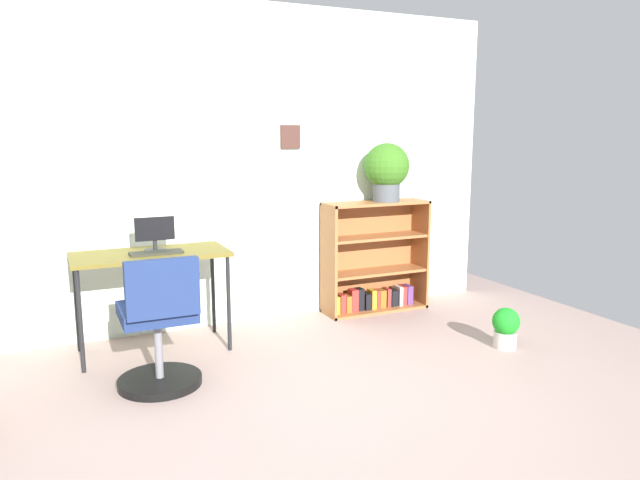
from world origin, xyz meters
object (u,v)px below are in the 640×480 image
Objects in this scene: monitor at (155,234)px; office_chair at (159,331)px; potted_plant_floor at (506,327)px; desk at (151,261)px; bookshelf_low at (373,262)px; keyboard at (156,253)px; potted_plant_on_shelf at (387,169)px.

monitor is 0.89m from office_chair.
office_chair is 2.83× the size of potted_plant_floor.
potted_plant_floor is at bearing -23.47° from desk.
potted_plant_floor is at bearing -7.72° from office_chair.
desk is 1.11× the size of bookshelf_low.
bookshelf_low is at bearing 24.99° from office_chair.
desk is 2.00m from bookshelf_low.
potted_plant_floor is at bearing -22.05° from keyboard.
office_chair is 1.69× the size of potted_plant_on_shelf.
office_chair is at bearing -99.57° from keyboard.
bookshelf_low is at bearing 146.45° from potted_plant_on_shelf.
potted_plant_on_shelf is 1.67m from potted_plant_floor.
desk is 3.89× the size of monitor.
potted_plant_on_shelf is (2.13, 0.89, 0.89)m from office_chair.
keyboard is at bearing -170.17° from bookshelf_low.
office_chair reaches higher than desk.
monitor reaches higher than potted_plant_floor.
office_chair is at bearing -157.29° from potted_plant_on_shelf.
monitor is 0.77× the size of keyboard.
bookshelf_low is at bearing 107.22° from potted_plant_floor.
monitor reaches higher than keyboard.
keyboard is 2.11m from potted_plant_on_shelf.
potted_plant_floor is at bearing -75.88° from potted_plant_on_shelf.
potted_plant_floor is (2.44, -0.33, -0.21)m from office_chair.
bookshelf_low is (1.94, 0.34, -0.31)m from keyboard.
potted_plant_floor is (2.37, -1.03, -0.51)m from desk.
potted_plant_on_shelf is at bearing 22.71° from office_chair.
bookshelf_low reaches higher than desk.
office_chair is 2.48m from potted_plant_on_shelf.
potted_plant_floor is (0.40, -1.28, -0.27)m from bookshelf_low.
keyboard is 0.37× the size of bookshelf_low.
office_chair is 0.88× the size of bookshelf_low.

